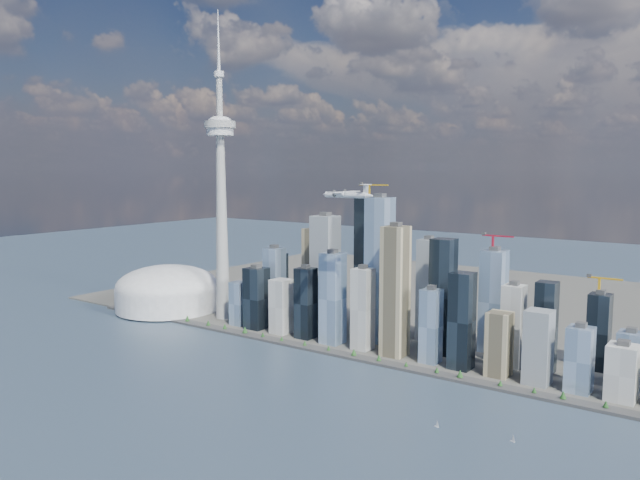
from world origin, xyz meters
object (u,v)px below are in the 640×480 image
Objects in this scene: dome_stadium at (168,291)px; needle_tower at (221,192)px; sailboat_east at (513,439)px; airplane at (347,194)px; sailboat_west at (437,425)px.

needle_tower is at bearing 4.09° from dome_stadium.
needle_tower is 241.40m from dome_stadium.
dome_stadium is at bearing -175.91° from needle_tower.
airplane is at bearing 178.50° from sailboat_east.
dome_stadium is 772.16m from sailboat_east.
airplane is (471.95, -84.02, 203.20)m from dome_stadium.
dome_stadium is at bearing 167.98° from airplane.
needle_tower reaches higher than dome_stadium.
sailboat_west is (527.78, -214.03, -233.15)m from needle_tower.
airplane is 332.15m from sailboat_west.
sailboat_east is at bearing 21.76° from sailboat_west.
dome_stadium is 23.87× the size of sailboat_west.
sailboat_west is at bearing -16.99° from dome_stadium.
airplane reaches higher than sailboat_east.
airplane is at bearing -10.10° from dome_stadium.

